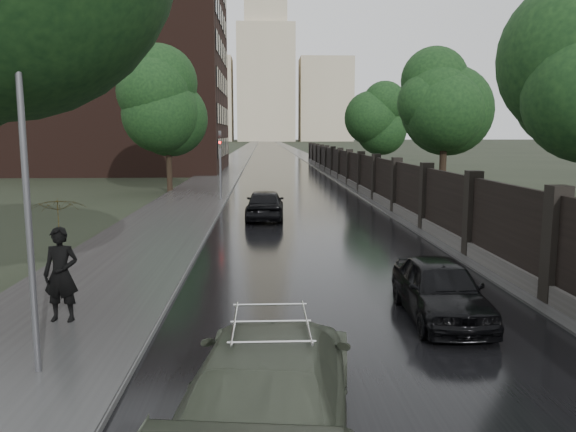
# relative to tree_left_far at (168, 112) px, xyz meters

# --- Properties ---
(ground) EXTENTS (800.00, 800.00, 0.00)m
(ground) POSITION_rel_tree_left_far_xyz_m (8.00, -30.00, -5.24)
(ground) COLOR black
(ground) RESTS_ON ground
(road) EXTENTS (8.00, 420.00, 0.02)m
(road) POSITION_rel_tree_left_far_xyz_m (8.00, 160.00, -5.23)
(road) COLOR black
(road) RESTS_ON ground
(sidewalk_left) EXTENTS (4.00, 420.00, 0.16)m
(sidewalk_left) POSITION_rel_tree_left_far_xyz_m (2.00, 160.00, -5.16)
(sidewalk_left) COLOR #2D2D2D
(sidewalk_left) RESTS_ON ground
(verge_right) EXTENTS (3.00, 420.00, 0.08)m
(verge_right) POSITION_rel_tree_left_far_xyz_m (13.50, 160.00, -5.20)
(verge_right) COLOR #2D2D2D
(verge_right) RESTS_ON ground
(fence_right) EXTENTS (0.45, 75.72, 2.70)m
(fence_right) POSITION_rel_tree_left_far_xyz_m (12.60, 2.01, -4.23)
(fence_right) COLOR #383533
(fence_right) RESTS_ON ground
(tree_left_far) EXTENTS (4.25, 4.25, 7.39)m
(tree_left_far) POSITION_rel_tree_left_far_xyz_m (0.00, 0.00, 0.00)
(tree_left_far) COLOR black
(tree_left_far) RESTS_ON ground
(tree_right_b) EXTENTS (4.08, 4.08, 7.01)m
(tree_right_b) POSITION_rel_tree_left_far_xyz_m (15.50, -8.00, -0.29)
(tree_right_b) COLOR black
(tree_right_b) RESTS_ON ground
(tree_right_c) EXTENTS (4.08, 4.08, 7.01)m
(tree_right_c) POSITION_rel_tree_left_far_xyz_m (15.50, 10.00, -0.29)
(tree_right_c) COLOR black
(tree_right_c) RESTS_ON ground
(lamp_post) EXTENTS (0.25, 0.12, 5.11)m
(lamp_post) POSITION_rel_tree_left_far_xyz_m (2.60, -28.50, -2.57)
(lamp_post) COLOR #59595E
(lamp_post) RESTS_ON ground
(traffic_light) EXTENTS (0.16, 0.32, 4.00)m
(traffic_light) POSITION_rel_tree_left_far_xyz_m (3.70, -5.01, -2.84)
(traffic_light) COLOR #59595E
(traffic_light) RESTS_ON ground
(brick_building) EXTENTS (24.00, 18.00, 20.00)m
(brick_building) POSITION_rel_tree_left_far_xyz_m (-10.00, 22.00, 4.76)
(brick_building) COLOR black
(brick_building) RESTS_ON ground
(stalinist_tower) EXTENTS (92.00, 30.00, 159.00)m
(stalinist_tower) POSITION_rel_tree_left_far_xyz_m (8.00, 270.00, 33.14)
(stalinist_tower) COLOR tan
(stalinist_tower) RESTS_ON ground
(volga_sedan) EXTENTS (2.61, 5.21, 1.45)m
(volga_sedan) POSITION_rel_tree_left_far_xyz_m (6.20, -30.23, -4.52)
(volga_sedan) COLOR #414839
(volga_sedan) RESTS_ON ground
(hatchback_left) EXTENTS (1.82, 4.20, 1.41)m
(hatchback_left) POSITION_rel_tree_left_far_xyz_m (6.19, -12.02, -4.54)
(hatchback_left) COLOR black
(hatchback_left) RESTS_ON ground
(car_right_near) EXTENTS (1.59, 3.76, 1.27)m
(car_right_near) POSITION_rel_tree_left_far_xyz_m (9.77, -25.84, -4.61)
(car_right_near) COLOR black
(car_right_near) RESTS_ON ground
(pedestrian_umbrella) EXTENTS (1.16, 1.18, 2.93)m
(pedestrian_umbrella) POSITION_rel_tree_left_far_xyz_m (2.15, -26.09, -3.13)
(pedestrian_umbrella) COLOR black
(pedestrian_umbrella) RESTS_ON sidewalk_left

